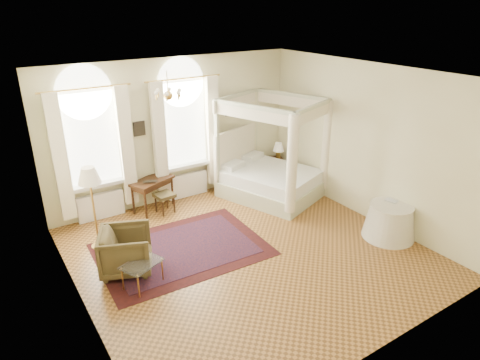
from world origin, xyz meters
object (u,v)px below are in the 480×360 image
object	(u,v)px
canopy_bed	(272,175)
armchair	(126,251)
stool	(164,197)
floor_lamp	(89,180)
coffee_table	(142,265)
writing_desk	(152,184)
side_table	(390,221)
nightstand	(275,168)

from	to	relation	value
canopy_bed	armchair	size ratio (longest dim) A/B	3.05
canopy_bed	armchair	bearing A→B (deg)	-164.41
stool	floor_lamp	distance (m)	2.07
coffee_table	writing_desk	bearing A→B (deg)	63.85
stool	side_table	bearing A→B (deg)	-46.28
canopy_bed	armchair	xyz separation A→B (m)	(-4.02, -1.12, -0.15)
armchair	side_table	size ratio (longest dim) A/B	0.84
canopy_bed	coffee_table	world-z (taller)	canopy_bed
writing_desk	canopy_bed	bearing A→B (deg)	-18.18
nightstand	coffee_table	bearing A→B (deg)	-151.45
canopy_bed	nightstand	distance (m)	1.21
armchair	coffee_table	xyz separation A→B (m)	(0.07, -0.57, -0.00)
armchair	coffee_table	size ratio (longest dim) A/B	1.14
floor_lamp	side_table	size ratio (longest dim) A/B	1.60
coffee_table	floor_lamp	bearing A→B (deg)	99.24
nightstand	floor_lamp	size ratio (longest dim) A/B	0.34
nightstand	coffee_table	distance (m)	5.39
stool	floor_lamp	xyz separation A→B (m)	(-1.68, -0.64, 1.03)
armchair	coffee_table	bearing A→B (deg)	-150.22
canopy_bed	stool	size ratio (longest dim) A/B	5.84
writing_desk	side_table	distance (m)	5.12
nightstand	writing_desk	bearing A→B (deg)	-180.00
canopy_bed	nightstand	world-z (taller)	canopy_bed
coffee_table	floor_lamp	size ratio (longest dim) A/B	0.47
stool	side_table	distance (m)	4.80
armchair	floor_lamp	world-z (taller)	floor_lamp
nightstand	writing_desk	world-z (taller)	writing_desk
writing_desk	coffee_table	world-z (taller)	writing_desk
stool	coffee_table	size ratio (longest dim) A/B	0.59
nightstand	floor_lamp	xyz separation A→B (m)	(-5.00, -0.93, 1.13)
armchair	side_table	xyz separation A→B (m)	(4.80, -1.75, -0.05)
writing_desk	coffee_table	size ratio (longest dim) A/B	1.43
canopy_bed	armchair	world-z (taller)	canopy_bed
nightstand	stool	size ratio (longest dim) A/B	1.22
floor_lamp	coffee_table	bearing A→B (deg)	-80.76
side_table	stool	bearing A→B (deg)	133.72
nightstand	armchair	bearing A→B (deg)	-157.33
floor_lamp	stool	bearing A→B (deg)	20.90
canopy_bed	writing_desk	size ratio (longest dim) A/B	2.43
canopy_bed	side_table	xyz separation A→B (m)	(0.78, -2.87, -0.20)
floor_lamp	armchair	bearing A→B (deg)	-79.41
nightstand	floor_lamp	world-z (taller)	floor_lamp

